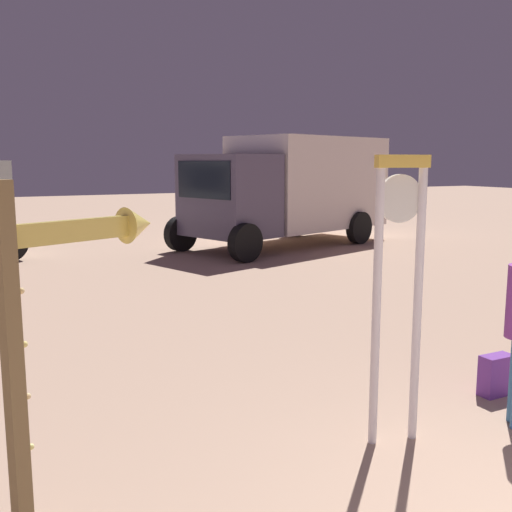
# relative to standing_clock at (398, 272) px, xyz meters

# --- Properties ---
(standing_clock) EXTENTS (0.45, 0.17, 2.35)m
(standing_clock) POSITION_rel_standing_clock_xyz_m (0.00, 0.00, 0.00)
(standing_clock) COLOR white
(standing_clock) RESTS_ON ground_plane
(arrow_sign) EXTENTS (1.11, 0.59, 2.20)m
(arrow_sign) POSITION_rel_standing_clock_xyz_m (-2.53, 0.18, 0.05)
(arrow_sign) COLOR olive
(arrow_sign) RESTS_ON ground_plane
(backpack) EXTENTS (0.34, 0.21, 0.41)m
(backpack) POSITION_rel_standing_clock_xyz_m (1.55, 0.31, -1.22)
(backpack) COLOR #73399C
(backpack) RESTS_ON ground_plane
(box_truck_near) EXTENTS (6.76, 4.33, 2.95)m
(box_truck_near) POSITION_rel_standing_clock_xyz_m (5.21, 10.58, 0.20)
(box_truck_near) COLOR silver
(box_truck_near) RESTS_ON ground_plane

